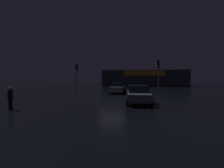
{
  "coord_description": "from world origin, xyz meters",
  "views": [
    {
      "loc": [
        2.84,
        -17.1,
        2.25
      ],
      "look_at": [
        -1.16,
        7.18,
        1.22
      ],
      "focal_mm": 26.11,
      "sensor_mm": 36.0,
      "label": 1
    }
  ],
  "objects_px": {
    "traffic_signal_main": "(158,68)",
    "pedestrian": "(10,97)",
    "traffic_signal_opposite": "(77,72)",
    "car_far": "(118,88)",
    "car_near": "(138,94)",
    "store_building": "(144,78)"
  },
  "relations": [
    {
      "from": "traffic_signal_main",
      "to": "pedestrian",
      "type": "relative_size",
      "value": 2.84
    },
    {
      "from": "traffic_signal_opposite",
      "to": "car_far",
      "type": "distance_m",
      "value": 6.91
    },
    {
      "from": "car_near",
      "to": "store_building",
      "type": "bearing_deg",
      "value": 87.33
    },
    {
      "from": "traffic_signal_main",
      "to": "car_far",
      "type": "bearing_deg",
      "value": 179.52
    },
    {
      "from": "car_far",
      "to": "pedestrian",
      "type": "relative_size",
      "value": 2.58
    },
    {
      "from": "store_building",
      "to": "car_near",
      "type": "bearing_deg",
      "value": -92.67
    },
    {
      "from": "traffic_signal_opposite",
      "to": "pedestrian",
      "type": "distance_m",
      "value": 13.89
    },
    {
      "from": "store_building",
      "to": "car_far",
      "type": "height_order",
      "value": "store_building"
    },
    {
      "from": "pedestrian",
      "to": "car_near",
      "type": "bearing_deg",
      "value": 27.05
    },
    {
      "from": "traffic_signal_opposite",
      "to": "pedestrian",
      "type": "height_order",
      "value": "traffic_signal_opposite"
    },
    {
      "from": "traffic_signal_opposite",
      "to": "car_near",
      "type": "height_order",
      "value": "traffic_signal_opposite"
    },
    {
      "from": "car_far",
      "to": "pedestrian",
      "type": "bearing_deg",
      "value": -114.29
    },
    {
      "from": "traffic_signal_opposite",
      "to": "car_far",
      "type": "relative_size",
      "value": 1.03
    },
    {
      "from": "traffic_signal_main",
      "to": "car_near",
      "type": "height_order",
      "value": "traffic_signal_main"
    },
    {
      "from": "store_building",
      "to": "car_far",
      "type": "bearing_deg",
      "value": -101.91
    },
    {
      "from": "store_building",
      "to": "pedestrian",
      "type": "xyz_separation_m",
      "value": [
        -9.94,
        -32.51,
        -1.08
      ]
    },
    {
      "from": "traffic_signal_opposite",
      "to": "car_far",
      "type": "height_order",
      "value": "traffic_signal_opposite"
    },
    {
      "from": "traffic_signal_main",
      "to": "car_far",
      "type": "xyz_separation_m",
      "value": [
        -5.44,
        0.05,
        -2.69
      ]
    },
    {
      "from": "store_building",
      "to": "pedestrian",
      "type": "relative_size",
      "value": 12.83
    },
    {
      "from": "traffic_signal_opposite",
      "to": "car_near",
      "type": "xyz_separation_m",
      "value": [
        9.27,
        -9.29,
        -2.32
      ]
    },
    {
      "from": "car_near",
      "to": "pedestrian",
      "type": "xyz_separation_m",
      "value": [
        -8.63,
        -4.41,
        0.13
      ]
    },
    {
      "from": "traffic_signal_main",
      "to": "traffic_signal_opposite",
      "type": "relative_size",
      "value": 1.07
    }
  ]
}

